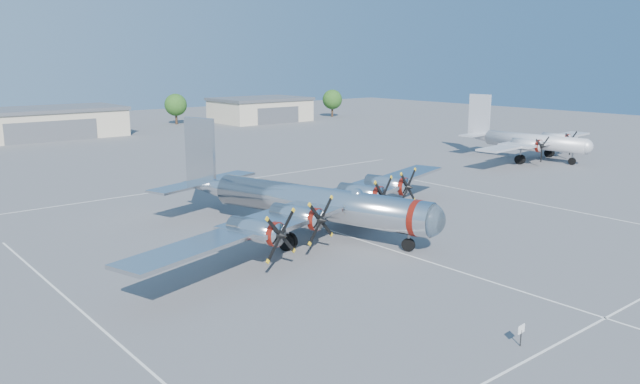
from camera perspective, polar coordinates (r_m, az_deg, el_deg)
ground at (r=51.18m, az=1.97°, el=-3.86°), size 260.00×260.00×0.00m
parking_lines at (r=49.93m, az=3.31°, el=-4.27°), size 60.00×50.08×0.01m
hangar_center at (r=123.64m, az=-24.27°, el=5.78°), size 28.60×14.60×5.40m
hangar_east at (r=144.00m, az=-5.48°, el=7.53°), size 20.60×14.60×5.40m
tree_east at (r=139.96m, az=-13.06°, el=7.77°), size 4.80×4.80×6.64m
tree_far_east at (r=154.50m, az=1.13°, el=8.45°), size 4.80×4.80×6.64m
main_bomber_b29 at (r=51.69m, az=-1.37°, el=-3.69°), size 46.15×37.62×8.85m
twin_engine_east at (r=93.50m, az=18.42°, el=2.83°), size 29.74×22.61×8.88m
info_placard at (r=33.29m, az=17.92°, el=-12.02°), size 0.59×0.09×1.13m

